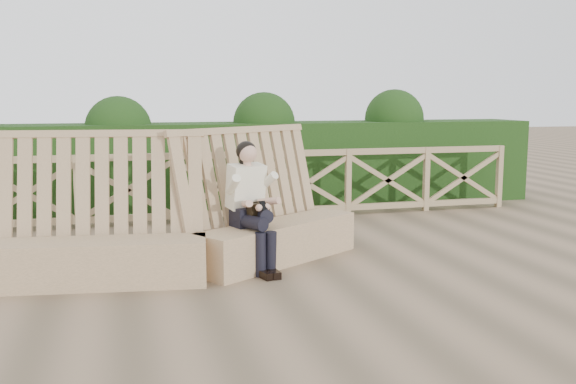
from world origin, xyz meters
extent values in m
plane|color=brown|center=(0.00, 0.00, 0.00)|extent=(60.00, 60.00, 0.00)
cube|color=#8E7351|center=(-1.80, 0.36, 0.24)|extent=(2.29, 0.80, 0.48)
cube|color=#8E7351|center=(-1.76, 0.63, 0.82)|extent=(2.29, 0.75, 1.60)
cube|color=#8E7351|center=(0.26, 0.81, 0.24)|extent=(2.17, 1.62, 0.48)
cube|color=#8E7351|center=(0.12, 1.04, 0.82)|extent=(2.14, 1.58, 1.60)
cube|color=black|center=(-0.13, 0.68, 0.59)|extent=(0.43, 0.36, 0.22)
cube|color=#ECE3C3|center=(-0.14, 0.73, 0.94)|extent=(0.47, 0.40, 0.53)
sphere|color=tan|center=(-0.13, 0.68, 1.32)|extent=(0.27, 0.27, 0.21)
sphere|color=black|center=(-0.14, 0.71, 1.34)|extent=(0.29, 0.29, 0.23)
cylinder|color=black|center=(-0.15, 0.45, 0.57)|extent=(0.29, 0.49, 0.15)
cylinder|color=black|center=(0.00, 0.52, 0.64)|extent=(0.29, 0.49, 0.17)
cylinder|color=black|center=(-0.09, 0.24, 0.24)|extent=(0.15, 0.15, 0.48)
cylinder|color=black|center=(0.03, 0.26, 0.24)|extent=(0.15, 0.15, 0.48)
cube|color=black|center=(-0.06, 0.15, 0.04)|extent=(0.16, 0.26, 0.08)
cube|color=black|center=(0.04, 0.16, 0.04)|extent=(0.16, 0.26, 0.08)
cube|color=black|center=(-0.05, 0.51, 0.69)|extent=(0.27, 0.21, 0.16)
cube|color=black|center=(-0.02, 0.35, 0.75)|extent=(0.10, 0.11, 0.12)
cube|color=#89714F|center=(0.00, 3.50, 1.05)|extent=(10.10, 0.07, 0.10)
cube|color=#89714F|center=(0.00, 3.50, 0.12)|extent=(10.10, 0.07, 0.10)
cube|color=black|center=(0.00, 4.70, 0.75)|extent=(12.00, 1.20, 1.50)
camera|label=1|loc=(-1.59, -6.42, 1.95)|focal=40.00mm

